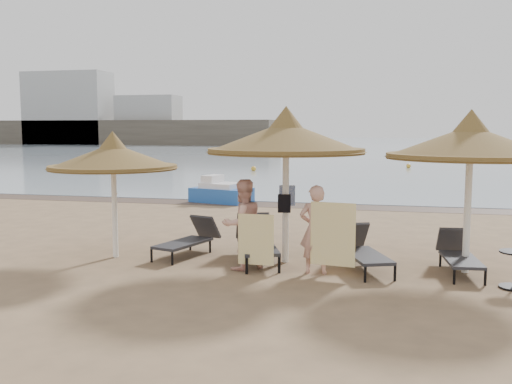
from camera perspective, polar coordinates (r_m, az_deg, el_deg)
ground at (r=11.52m, az=-0.27°, el=-7.61°), size 160.00×160.00×0.00m
sea at (r=90.95m, az=11.52°, el=4.57°), size 200.00×140.00×0.03m
wet_sand_strip at (r=20.63m, az=5.79°, el=-1.37°), size 200.00×1.60×0.01m
far_shore at (r=92.92m, az=-4.24°, el=6.50°), size 150.00×54.80×12.00m
palapa_left at (r=12.55m, az=-14.10°, el=3.40°), size 2.76×2.76×2.73m
palapa_center at (r=11.72m, az=3.02°, el=5.38°), size 3.27×3.27×3.24m
palapa_right at (r=11.58m, az=20.65°, el=4.61°), size 3.18×3.18×3.15m
lounger_far_left at (r=12.71m, az=-6.63°, el=-4.63°), size 1.09×1.91×0.81m
lounger_near_left at (r=12.11m, az=0.00°, el=-4.87°), size 1.37×2.21×0.94m
lounger_near_right at (r=11.61m, az=10.54°, el=-5.68°), size 1.28×1.98×0.85m
lounger_far_right at (r=11.84m, az=19.59°, el=-5.84°), size 0.76×1.82×0.79m
person_left at (r=11.24m, az=-1.35°, el=-2.54°), size 1.12×1.11×2.08m
person_right at (r=10.98m, az=6.00°, el=-3.04°), size 0.96×0.66×1.99m
towel_left at (r=10.89m, az=-0.02°, el=-4.78°), size 0.70×0.03×0.98m
towel_right at (r=10.72m, az=7.68°, el=-4.21°), size 0.85×0.15×1.20m
bag_patterned at (r=11.98m, az=3.14°, el=-0.35°), size 0.34×0.15×0.42m
bag_dark at (r=11.66m, az=2.84°, el=-1.15°), size 0.27×0.13×0.37m
pedal_boat at (r=21.54m, az=-3.54°, el=-0.02°), size 2.44×1.83×1.01m
buoy_left at (r=36.77m, az=-0.25°, el=2.35°), size 0.33×0.33×0.33m
buoy_mid at (r=40.87m, az=15.01°, el=2.53°), size 0.32×0.32×0.32m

